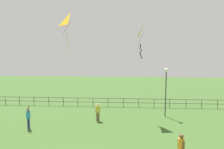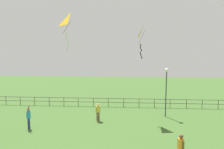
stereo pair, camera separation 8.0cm
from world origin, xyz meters
name	(u,v)px [view 1 (the left image)]	position (x,y,z in m)	size (l,w,h in m)	color
lamppost	(166,82)	(6.01, 10.92, 3.29)	(0.36, 0.36, 4.55)	#38383D
person_0	(28,117)	(-5.30, 7.12, 0.98)	(0.41, 0.49, 1.95)	navy
person_1	(181,147)	(5.27, 2.60, 1.00)	(0.32, 0.49, 1.74)	navy
person_3	(98,111)	(-0.09, 9.26, 0.90)	(0.43, 0.29, 1.57)	brown
kite_0	(71,22)	(-1.10, 4.68, 7.88)	(1.07, 1.12, 2.25)	yellow
kite_2	(144,31)	(3.90, 10.33, 7.79)	(0.92, 1.05, 3.13)	yellow
waterfront_railing	(101,101)	(-0.36, 14.00, 0.63)	(36.06, 0.06, 0.95)	#4C4742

